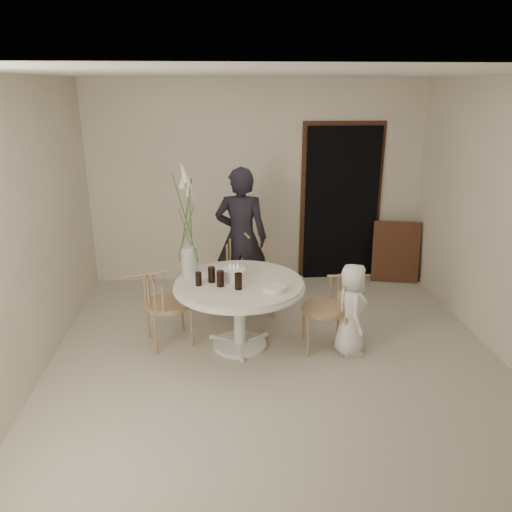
{
  "coord_description": "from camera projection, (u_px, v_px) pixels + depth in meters",
  "views": [
    {
      "loc": [
        -0.55,
        -4.42,
        2.61
      ],
      "look_at": [
        -0.18,
        0.3,
        0.98
      ],
      "focal_mm": 35.0,
      "sensor_mm": 36.0,
      "label": 1
    }
  ],
  "objects": [
    {
      "name": "ground",
      "position": [
        276.0,
        357.0,
        5.05
      ],
      "size": [
        4.5,
        4.5,
        0.0
      ],
      "primitive_type": "plane",
      "color": "beige",
      "rests_on": "ground"
    },
    {
      "name": "room_shell",
      "position": [
        278.0,
        200.0,
        4.53
      ],
      "size": [
        4.5,
        4.5,
        4.5
      ],
      "color": "white",
      "rests_on": "ground"
    },
    {
      "name": "doorway",
      "position": [
        341.0,
        204.0,
        6.86
      ],
      "size": [
        1.0,
        0.1,
        2.1
      ],
      "primitive_type": "cube",
      "color": "black",
      "rests_on": "ground"
    },
    {
      "name": "door_trim",
      "position": [
        341.0,
        199.0,
        6.88
      ],
      "size": [
        1.12,
        0.03,
        2.22
      ],
      "primitive_type": "cube",
      "color": "brown",
      "rests_on": "ground"
    },
    {
      "name": "table",
      "position": [
        239.0,
        292.0,
        5.06
      ],
      "size": [
        1.33,
        1.33,
        0.73
      ],
      "color": "white",
      "rests_on": "ground"
    },
    {
      "name": "picture_frame",
      "position": [
        396.0,
        252.0,
        6.9
      ],
      "size": [
        0.66,
        0.32,
        0.84
      ],
      "primitive_type": "cube",
      "rotation": [
        -0.17,
        0.0,
        -0.21
      ],
      "color": "brown",
      "rests_on": "ground"
    },
    {
      "name": "chair_far",
      "position": [
        246.0,
        260.0,
        5.97
      ],
      "size": [
        0.61,
        0.64,
        0.96
      ],
      "rotation": [
        0.0,
        0.0,
        0.22
      ],
      "color": "tan",
      "rests_on": "ground"
    },
    {
      "name": "chair_right",
      "position": [
        336.0,
        301.0,
        5.07
      ],
      "size": [
        0.51,
        0.47,
        0.82
      ],
      "rotation": [
        0.0,
        0.0,
        -1.61
      ],
      "color": "tan",
      "rests_on": "ground"
    },
    {
      "name": "chair_left",
      "position": [
        157.0,
        298.0,
        5.13
      ],
      "size": [
        0.58,
        0.55,
        0.82
      ],
      "rotation": [
        0.0,
        0.0,
        1.89
      ],
      "color": "tan",
      "rests_on": "ground"
    },
    {
      "name": "girl",
      "position": [
        241.0,
        238.0,
        6.01
      ],
      "size": [
        0.69,
        0.52,
        1.72
      ],
      "primitive_type": "imported",
      "rotation": [
        0.0,
        0.0,
        2.96
      ],
      "color": "black",
      "rests_on": "ground"
    },
    {
      "name": "boy",
      "position": [
        351.0,
        309.0,
        4.99
      ],
      "size": [
        0.32,
        0.48,
        0.96
      ],
      "primitive_type": "imported",
      "rotation": [
        0.0,
        0.0,
        1.53
      ],
      "color": "white",
      "rests_on": "ground"
    },
    {
      "name": "birthday_cake",
      "position": [
        234.0,
        274.0,
        5.06
      ],
      "size": [
        0.24,
        0.24,
        0.16
      ],
      "rotation": [
        0.0,
        0.0,
        0.36
      ],
      "color": "white",
      "rests_on": "table"
    },
    {
      "name": "cola_tumbler_a",
      "position": [
        212.0,
        275.0,
        4.99
      ],
      "size": [
        0.09,
        0.09,
        0.16
      ],
      "primitive_type": "cylinder",
      "rotation": [
        0.0,
        0.0,
        -0.31
      ],
      "color": "black",
      "rests_on": "table"
    },
    {
      "name": "cola_tumbler_b",
      "position": [
        238.0,
        281.0,
        4.82
      ],
      "size": [
        0.08,
        0.08,
        0.16
      ],
      "primitive_type": "cylinder",
      "rotation": [
        0.0,
        0.0,
        0.13
      ],
      "color": "black",
      "rests_on": "table"
    },
    {
      "name": "cola_tumbler_c",
      "position": [
        199.0,
        279.0,
        4.91
      ],
      "size": [
        0.07,
        0.07,
        0.14
      ],
      "primitive_type": "cylinder",
      "rotation": [
        0.0,
        0.0,
        -0.17
      ],
      "color": "black",
      "rests_on": "table"
    },
    {
      "name": "cola_tumbler_d",
      "position": [
        220.0,
        279.0,
        4.89
      ],
      "size": [
        0.09,
        0.09,
        0.16
      ],
      "primitive_type": "cylinder",
      "rotation": [
        0.0,
        0.0,
        -0.29
      ],
      "color": "black",
      "rests_on": "table"
    },
    {
      "name": "plate_stack",
      "position": [
        275.0,
        288.0,
        4.79
      ],
      "size": [
        0.28,
        0.28,
        0.06
      ],
      "primitive_type": "cylinder",
      "rotation": [
        0.0,
        0.0,
        0.27
      ],
      "color": "white",
      "rests_on": "table"
    },
    {
      "name": "flower_vase",
      "position": [
        188.0,
        237.0,
        5.06
      ],
      "size": [
        0.17,
        0.17,
        1.18
      ],
      "rotation": [
        0.0,
        0.0,
        -0.25
      ],
      "color": "silver",
      "rests_on": "table"
    }
  ]
}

